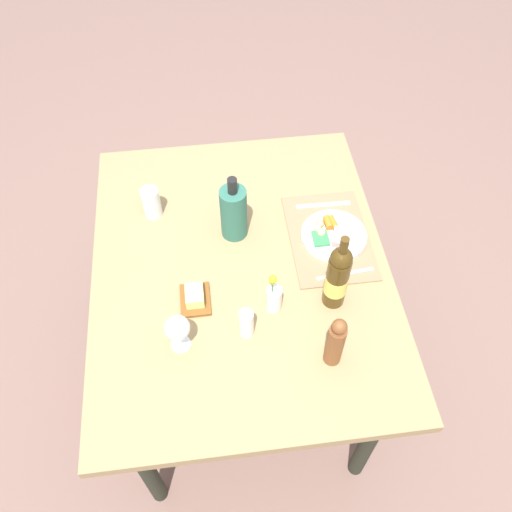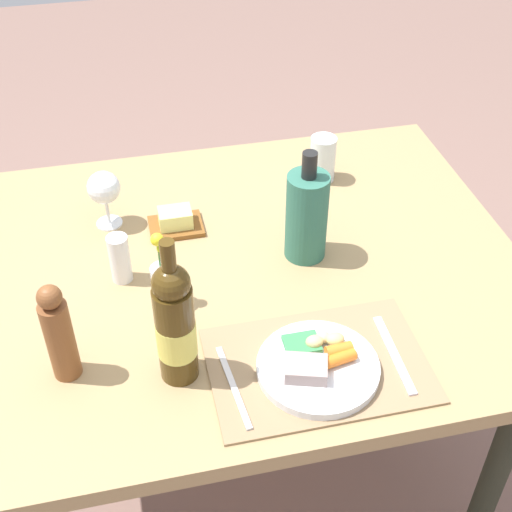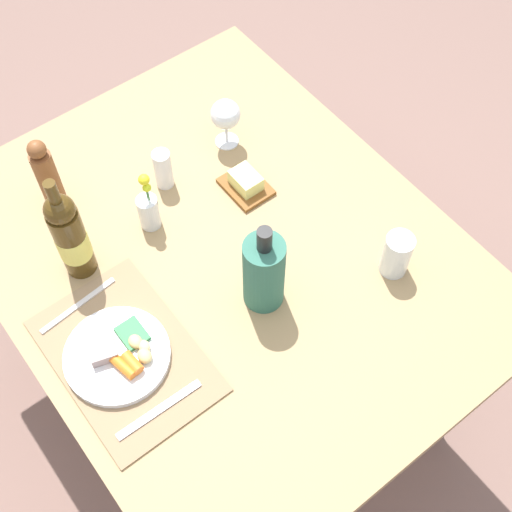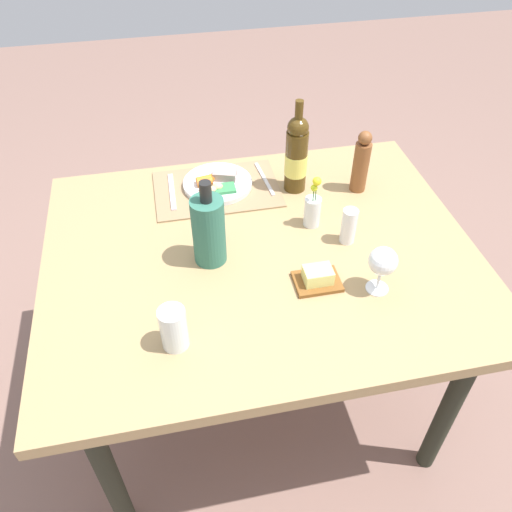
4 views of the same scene
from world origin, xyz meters
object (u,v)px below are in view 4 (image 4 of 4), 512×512
(cooler_bottle, at_px, (209,230))
(wine_bottle, at_px, (296,155))
(dining_table, at_px, (261,270))
(dinner_plate, at_px, (218,183))
(knife, at_px, (172,191))
(flower_vase, at_px, (313,209))
(salt_shaker, at_px, (349,226))
(water_tumbler, at_px, (174,330))
(wine_glass, at_px, (383,262))
(butter_dish, at_px, (318,278))
(pepper_mill, at_px, (361,163))
(fork, at_px, (264,179))

(cooler_bottle, height_order, wine_bottle, wine_bottle)
(dining_table, bearing_deg, dinner_plate, -77.21)
(knife, xyz_separation_m, wine_bottle, (-0.42, 0.05, 0.12))
(dining_table, bearing_deg, flower_vase, -154.10)
(salt_shaker, height_order, water_tumbler, water_tumbler)
(dinner_plate, xyz_separation_m, wine_glass, (-0.37, 0.57, 0.08))
(dinner_plate, bearing_deg, knife, 1.15)
(butter_dish, bearing_deg, salt_shaker, -132.01)
(butter_dish, height_order, wine_bottle, wine_bottle)
(water_tumbler, xyz_separation_m, wine_bottle, (-0.47, -0.59, 0.08))
(pepper_mill, bearing_deg, water_tumbler, 38.77)
(water_tumbler, bearing_deg, salt_shaker, -152.23)
(dining_table, height_order, knife, knife)
(knife, distance_m, salt_shaker, 0.62)
(knife, bearing_deg, dinner_plate, -177.63)
(cooler_bottle, bearing_deg, butter_dish, 150.08)
(knife, height_order, wine_bottle, wine_bottle)
(butter_dish, bearing_deg, wine_bottle, -96.71)
(flower_vase, bearing_deg, butter_dish, 77.51)
(dining_table, bearing_deg, salt_shaker, 177.96)
(water_tumbler, relative_size, wine_bottle, 0.38)
(knife, height_order, salt_shaker, salt_shaker)
(water_tumbler, bearing_deg, dinner_plate, -107.42)
(dinner_plate, distance_m, fork, 0.17)
(pepper_mill, bearing_deg, knife, -9.20)
(fork, bearing_deg, butter_dish, 88.90)
(butter_dish, xyz_separation_m, wine_bottle, (-0.05, -0.46, 0.11))
(salt_shaker, bearing_deg, dinner_plate, -45.77)
(dining_table, bearing_deg, cooler_bottle, 1.95)
(cooler_bottle, height_order, water_tumbler, cooler_bottle)
(butter_dish, xyz_separation_m, wine_glass, (-0.16, 0.06, 0.08))
(dining_table, height_order, flower_vase, flower_vase)
(wine_glass, bearing_deg, fork, -71.17)
(dining_table, relative_size, flower_vase, 7.08)
(dining_table, height_order, dinner_plate, dinner_plate)
(flower_vase, xyz_separation_m, wine_bottle, (0.00, -0.20, 0.07))
(dinner_plate, height_order, wine_bottle, wine_bottle)
(fork, bearing_deg, salt_shaker, 110.93)
(wine_glass, height_order, pepper_mill, pepper_mill)
(cooler_bottle, relative_size, wine_glass, 1.86)
(dinner_plate, xyz_separation_m, wine_bottle, (-0.26, 0.06, 0.11))
(cooler_bottle, xyz_separation_m, butter_dish, (-0.28, 0.16, -0.09))
(flower_vase, bearing_deg, dining_table, 25.90)
(cooler_bottle, distance_m, water_tumbler, 0.33)
(knife, distance_m, flower_vase, 0.50)
(dinner_plate, relative_size, flower_vase, 1.30)
(fork, xyz_separation_m, flower_vase, (-0.10, 0.27, 0.05))
(knife, height_order, water_tumbler, water_tumbler)
(butter_dish, distance_m, pepper_mill, 0.50)
(dinner_plate, xyz_separation_m, salt_shaker, (-0.35, 0.36, 0.04))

